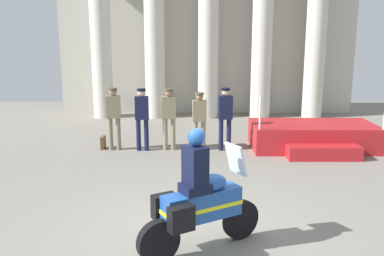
{
  "coord_description": "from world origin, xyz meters",
  "views": [
    {
      "loc": [
        0.0,
        -6.42,
        3.2
      ],
      "look_at": [
        0.03,
        2.37,
        1.26
      ],
      "focal_mm": 39.97,
      "sensor_mm": 36.0,
      "label": 1
    }
  ],
  "objects_px": {
    "reviewing_stand": "(312,137)",
    "officer_in_row_2": "(167,114)",
    "officer_in_row_1": "(140,114)",
    "officer_in_row_0": "(112,114)",
    "officer_in_row_4": "(224,114)",
    "briefcase_on_ground": "(101,143)",
    "officer_in_row_3": "(198,116)",
    "motorcycle_with_rider": "(196,201)"
  },
  "relations": [
    {
      "from": "motorcycle_with_rider",
      "to": "officer_in_row_4",
      "type": "bearing_deg",
      "value": 51.3
    },
    {
      "from": "officer_in_row_1",
      "to": "motorcycle_with_rider",
      "type": "bearing_deg",
      "value": 98.36
    },
    {
      "from": "reviewing_stand",
      "to": "briefcase_on_ground",
      "type": "distance_m",
      "value": 5.97
    },
    {
      "from": "officer_in_row_0",
      "to": "officer_in_row_4",
      "type": "bearing_deg",
      "value": 172.88
    },
    {
      "from": "motorcycle_with_rider",
      "to": "briefcase_on_ground",
      "type": "distance_m",
      "value": 6.46
    },
    {
      "from": "officer_in_row_0",
      "to": "briefcase_on_ground",
      "type": "xyz_separation_m",
      "value": [
        -0.35,
        0.11,
        -0.86
      ]
    },
    {
      "from": "reviewing_stand",
      "to": "officer_in_row_1",
      "type": "xyz_separation_m",
      "value": [
        -4.83,
        -0.15,
        0.68
      ]
    },
    {
      "from": "officer_in_row_2",
      "to": "officer_in_row_3",
      "type": "distance_m",
      "value": 0.85
    },
    {
      "from": "officer_in_row_2",
      "to": "briefcase_on_ground",
      "type": "height_order",
      "value": "officer_in_row_2"
    },
    {
      "from": "officer_in_row_3",
      "to": "officer_in_row_4",
      "type": "relative_size",
      "value": 0.93
    },
    {
      "from": "officer_in_row_3",
      "to": "officer_in_row_4",
      "type": "distance_m",
      "value": 0.72
    },
    {
      "from": "officer_in_row_4",
      "to": "briefcase_on_ground",
      "type": "xyz_separation_m",
      "value": [
        -3.45,
        0.16,
        -0.86
      ]
    },
    {
      "from": "officer_in_row_0",
      "to": "officer_in_row_4",
      "type": "height_order",
      "value": "officer_in_row_4"
    },
    {
      "from": "officer_in_row_1",
      "to": "officer_in_row_4",
      "type": "relative_size",
      "value": 0.99
    },
    {
      "from": "reviewing_stand",
      "to": "officer_in_row_2",
      "type": "xyz_separation_m",
      "value": [
        -4.08,
        -0.08,
        0.68
      ]
    },
    {
      "from": "officer_in_row_4",
      "to": "officer_in_row_2",
      "type": "bearing_deg",
      "value": -8.26
    },
    {
      "from": "motorcycle_with_rider",
      "to": "briefcase_on_ground",
      "type": "relative_size",
      "value": 5.28
    },
    {
      "from": "motorcycle_with_rider",
      "to": "officer_in_row_3",
      "type": "bearing_deg",
      "value": 58.39
    },
    {
      "from": "reviewing_stand",
      "to": "officer_in_row_2",
      "type": "distance_m",
      "value": 4.14
    },
    {
      "from": "officer_in_row_4",
      "to": "reviewing_stand",
      "type": "bearing_deg",
      "value": 176.91
    },
    {
      "from": "briefcase_on_ground",
      "to": "officer_in_row_3",
      "type": "bearing_deg",
      "value": -2.38
    },
    {
      "from": "briefcase_on_ground",
      "to": "reviewing_stand",
      "type": "bearing_deg",
      "value": -0.24
    },
    {
      "from": "motorcycle_with_rider",
      "to": "briefcase_on_ground",
      "type": "bearing_deg",
      "value": 83.61
    },
    {
      "from": "reviewing_stand",
      "to": "officer_in_row_1",
      "type": "distance_m",
      "value": 4.88
    },
    {
      "from": "officer_in_row_0",
      "to": "officer_in_row_2",
      "type": "bearing_deg",
      "value": 174.04
    },
    {
      "from": "officer_in_row_1",
      "to": "briefcase_on_ground",
      "type": "bearing_deg",
      "value": -14.76
    },
    {
      "from": "officer_in_row_4",
      "to": "officer_in_row_3",
      "type": "bearing_deg",
      "value": -9.73
    },
    {
      "from": "reviewing_stand",
      "to": "officer_in_row_3",
      "type": "xyz_separation_m",
      "value": [
        -3.23,
        -0.09,
        0.61
      ]
    },
    {
      "from": "officer_in_row_3",
      "to": "reviewing_stand",
      "type": "bearing_deg",
      "value": 175.45
    },
    {
      "from": "officer_in_row_3",
      "to": "officer_in_row_0",
      "type": "bearing_deg",
      "value": -6.34
    },
    {
      "from": "briefcase_on_ground",
      "to": "motorcycle_with_rider",
      "type": "bearing_deg",
      "value": -65.96
    },
    {
      "from": "officer_in_row_0",
      "to": "briefcase_on_ground",
      "type": "bearing_deg",
      "value": -22.69
    },
    {
      "from": "officer_in_row_0",
      "to": "motorcycle_with_rider",
      "type": "relative_size",
      "value": 0.92
    },
    {
      "from": "officer_in_row_2",
      "to": "officer_in_row_4",
      "type": "distance_m",
      "value": 1.56
    },
    {
      "from": "reviewing_stand",
      "to": "officer_in_row_2",
      "type": "relative_size",
      "value": 1.99
    },
    {
      "from": "officer_in_row_3",
      "to": "motorcycle_with_rider",
      "type": "bearing_deg",
      "value": 82.69
    },
    {
      "from": "officer_in_row_4",
      "to": "officer_in_row_0",
      "type": "bearing_deg",
      "value": -7.12
    },
    {
      "from": "officer_in_row_0",
      "to": "motorcycle_with_rider",
      "type": "height_order",
      "value": "motorcycle_with_rider"
    },
    {
      "from": "officer_in_row_2",
      "to": "motorcycle_with_rider",
      "type": "bearing_deg",
      "value": 91.06
    },
    {
      "from": "officer_in_row_1",
      "to": "officer_in_row_3",
      "type": "bearing_deg",
      "value": 176.04
    },
    {
      "from": "officer_in_row_2",
      "to": "officer_in_row_3",
      "type": "height_order",
      "value": "officer_in_row_2"
    },
    {
      "from": "reviewing_stand",
      "to": "officer_in_row_3",
      "type": "relative_size",
      "value": 2.12
    }
  ]
}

